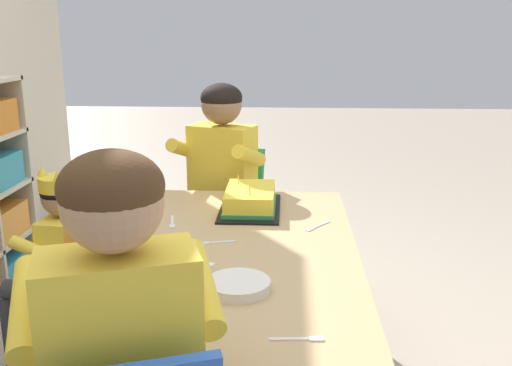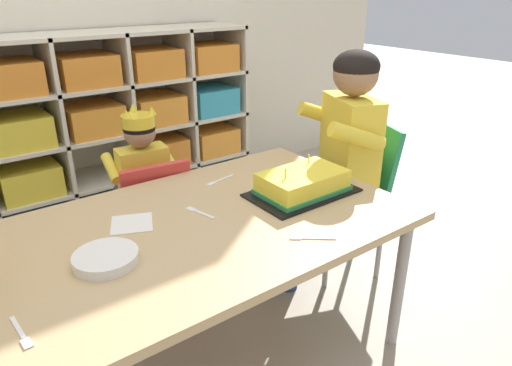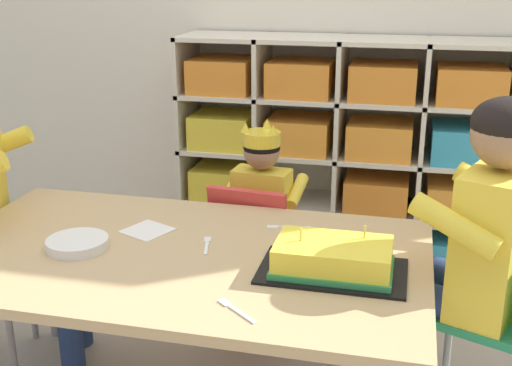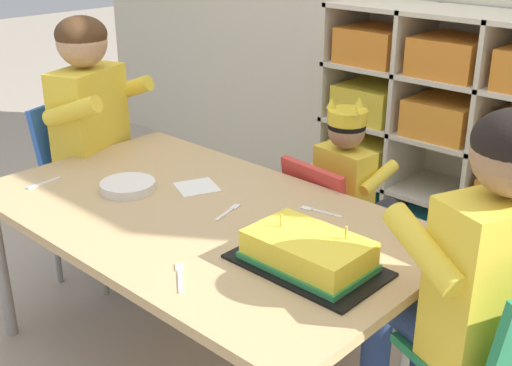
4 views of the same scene
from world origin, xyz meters
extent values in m
plane|color=tan|center=(0.00, 0.00, 0.00)|extent=(16.00, 16.00, 0.00)
cube|color=beige|center=(0.31, 1.50, 0.53)|extent=(1.49, 0.01, 1.06)
cube|color=beige|center=(-0.42, 1.32, 0.53)|extent=(0.02, 0.36, 1.06)
cube|color=beige|center=(-0.06, 1.32, 0.53)|extent=(0.02, 0.36, 1.06)
cube|color=beige|center=(0.31, 1.32, 0.53)|extent=(0.02, 0.36, 1.06)
cube|color=beige|center=(0.31, 1.32, 0.01)|extent=(1.49, 0.36, 0.02)
cube|color=beige|center=(0.31, 1.32, 0.27)|extent=(1.49, 0.36, 0.02)
cube|color=beige|center=(0.31, 1.32, 0.53)|extent=(1.49, 0.36, 0.02)
cube|color=beige|center=(0.31, 1.32, 0.79)|extent=(1.49, 0.36, 0.02)
cube|color=beige|center=(0.31, 1.32, 1.05)|extent=(1.49, 0.36, 0.02)
cube|color=teal|center=(-0.24, 1.30, 0.10)|extent=(0.29, 0.29, 0.16)
cube|color=teal|center=(0.13, 1.30, 0.10)|extent=(0.29, 0.29, 0.16)
cube|color=orange|center=(0.50, 1.30, 0.10)|extent=(0.29, 0.29, 0.16)
cube|color=yellow|center=(-0.24, 1.30, 0.36)|extent=(0.29, 0.29, 0.16)
cube|color=yellow|center=(-0.24, 1.30, 0.62)|extent=(0.29, 0.29, 0.16)
cube|color=orange|center=(0.13, 1.30, 0.62)|extent=(0.29, 0.29, 0.16)
cube|color=orange|center=(-0.24, 1.30, 0.88)|extent=(0.29, 0.29, 0.16)
cube|color=orange|center=(0.13, 1.30, 0.88)|extent=(0.29, 0.29, 0.16)
cube|color=tan|center=(0.00, 0.00, 0.56)|extent=(1.43, 0.83, 0.03)
cylinder|color=#9E9993|center=(-0.66, -0.36, 0.27)|extent=(0.04, 0.04, 0.55)
cylinder|color=#9E9993|center=(-0.66, 0.36, 0.27)|extent=(0.04, 0.04, 0.55)
cylinder|color=#9E9993|center=(0.66, 0.36, 0.27)|extent=(0.04, 0.04, 0.55)
cube|color=red|center=(0.10, 0.60, 0.35)|extent=(0.34, 0.34, 0.03)
cube|color=red|center=(0.09, 0.46, 0.49)|extent=(0.29, 0.09, 0.27)
cylinder|color=gray|center=(0.24, 0.70, 0.17)|extent=(0.02, 0.02, 0.34)
cylinder|color=gray|center=(-0.01, 0.73, 0.17)|extent=(0.02, 0.02, 0.34)
cylinder|color=gray|center=(0.22, 0.46, 0.17)|extent=(0.02, 0.02, 0.34)
cylinder|color=gray|center=(-0.03, 0.49, 0.17)|extent=(0.02, 0.02, 0.34)
cube|color=yellow|center=(0.10, 0.61, 0.50)|extent=(0.22, 0.13, 0.29)
sphere|color=#997051|center=(0.10, 0.61, 0.72)|extent=(0.13, 0.13, 0.13)
ellipsoid|color=black|center=(0.10, 0.61, 0.74)|extent=(0.14, 0.14, 0.10)
cylinder|color=yellow|center=(0.10, 0.61, 0.77)|extent=(0.14, 0.14, 0.05)
cone|color=yellow|center=(0.11, 0.66, 0.81)|extent=(0.04, 0.04, 0.04)
cone|color=yellow|center=(0.15, 0.57, 0.81)|extent=(0.04, 0.04, 0.04)
cone|color=yellow|center=(0.05, 0.58, 0.81)|extent=(0.04, 0.04, 0.04)
cylinder|color=#33333D|center=(0.18, 0.70, 0.39)|extent=(0.09, 0.22, 0.07)
cylinder|color=#33333D|center=(0.05, 0.72, 0.39)|extent=(0.09, 0.22, 0.07)
cylinder|color=#33333D|center=(0.19, 0.81, 0.18)|extent=(0.06, 0.06, 0.36)
cylinder|color=#33333D|center=(0.06, 0.82, 0.18)|extent=(0.06, 0.06, 0.36)
cylinder|color=yellow|center=(0.23, 0.63, 0.57)|extent=(0.06, 0.18, 0.10)
cylinder|color=yellow|center=(-0.02, 0.66, 0.57)|extent=(0.06, 0.18, 0.10)
cube|color=blue|center=(-0.79, 0.14, 0.45)|extent=(0.39, 0.43, 0.03)
cube|color=blue|center=(-0.91, 0.09, 0.60)|extent=(0.17, 0.33, 0.27)
cylinder|color=gray|center=(-0.63, 0.03, 0.22)|extent=(0.02, 0.02, 0.44)
cylinder|color=gray|center=(-0.72, 0.32, 0.22)|extent=(0.02, 0.02, 0.44)
cylinder|color=gray|center=(-0.85, -0.04, 0.22)|extent=(0.02, 0.02, 0.44)
cylinder|color=gray|center=(-0.94, 0.24, 0.22)|extent=(0.02, 0.02, 0.44)
cube|color=yellow|center=(-0.79, 0.14, 0.67)|extent=(0.25, 0.34, 0.42)
sphere|color=tan|center=(-0.79, 0.14, 0.98)|extent=(0.19, 0.19, 0.19)
ellipsoid|color=#472D19|center=(-0.79, 0.14, 1.01)|extent=(0.19, 0.19, 0.14)
cylinder|color=navy|center=(-0.61, 0.10, 0.49)|extent=(0.32, 0.19, 0.10)
cylinder|color=navy|center=(-0.67, 0.27, 0.49)|extent=(0.32, 0.19, 0.10)
cylinder|color=navy|center=(-0.47, 0.15, 0.23)|extent=(0.08, 0.08, 0.46)
cylinder|color=navy|center=(-0.53, 0.32, 0.23)|extent=(0.08, 0.08, 0.46)
cylinder|color=yellow|center=(-0.67, 0.00, 0.76)|extent=(0.25, 0.14, 0.14)
cylinder|color=yellow|center=(-0.78, 0.32, 0.76)|extent=(0.25, 0.14, 0.14)
cube|color=#238451|center=(0.87, 0.13, 0.42)|extent=(0.42, 0.41, 0.03)
cube|color=yellow|center=(0.87, 0.13, 0.64)|extent=(0.26, 0.34, 0.42)
cylinder|color=navy|center=(0.77, 0.26, 0.46)|extent=(0.32, 0.20, 0.10)
cylinder|color=navy|center=(0.70, 0.10, 0.46)|extent=(0.32, 0.20, 0.10)
cylinder|color=navy|center=(0.63, 0.32, 0.22)|extent=(0.08, 0.08, 0.43)
cylinder|color=navy|center=(0.56, 0.15, 0.22)|extent=(0.08, 0.08, 0.43)
cylinder|color=yellow|center=(0.75, -0.01, 0.73)|extent=(0.25, 0.15, 0.14)
cube|color=black|center=(0.45, -0.03, 0.58)|extent=(0.40, 0.24, 0.01)
cube|color=yellow|center=(0.45, -0.03, 0.63)|extent=(0.31, 0.19, 0.08)
cube|color=#338E4C|center=(0.45, -0.03, 0.59)|extent=(0.32, 0.20, 0.02)
cylinder|color=#EFCC4C|center=(0.36, -0.04, 0.68)|extent=(0.01, 0.01, 0.04)
cylinder|color=#EFCC4C|center=(0.53, 0.02, 0.68)|extent=(0.01, 0.01, 0.04)
cylinder|color=white|center=(-0.30, -0.05, 0.59)|extent=(0.18, 0.18, 0.03)
cube|color=white|center=(-0.15, 0.12, 0.58)|extent=(0.17, 0.17, 0.00)
cube|color=white|center=(0.27, -0.31, 0.58)|extent=(0.09, 0.07, 0.00)
cube|color=white|center=(0.21, -0.26, 0.58)|extent=(0.04, 0.04, 0.00)
cube|color=white|center=(0.29, 0.26, 0.58)|extent=(0.10, 0.03, 0.00)
cube|color=white|center=(0.22, 0.24, 0.58)|extent=(0.04, 0.03, 0.00)
cube|color=white|center=(0.07, 0.04, 0.58)|extent=(0.03, 0.09, 0.00)
cube|color=white|center=(0.05, 0.10, 0.58)|extent=(0.03, 0.04, 0.00)
cube|color=white|center=(-0.56, -0.19, 0.58)|extent=(0.02, 0.09, 0.00)
cube|color=white|center=(-0.55, -0.25, 0.58)|extent=(0.02, 0.04, 0.00)
camera|label=1|loc=(-1.76, -0.18, 1.28)|focal=40.15mm
camera|label=2|loc=(-0.62, -1.17, 1.30)|focal=32.46mm
camera|label=3|loc=(0.62, -1.64, 1.37)|focal=45.98mm
camera|label=4|loc=(1.35, -1.19, 1.42)|focal=45.39mm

